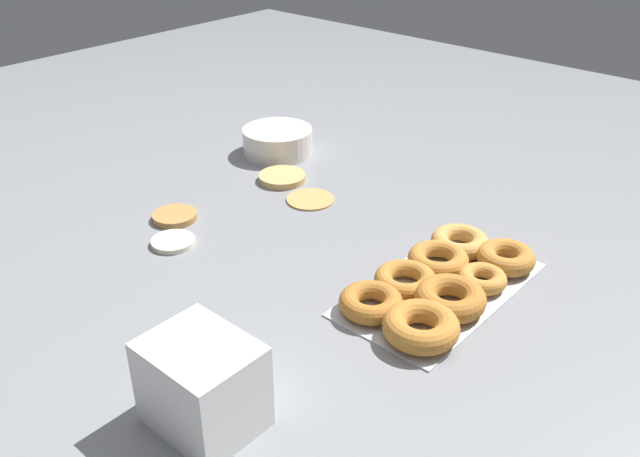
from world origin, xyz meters
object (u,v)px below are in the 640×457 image
(donut_tray, at_px, (441,283))
(pancake_0, at_px, (175,216))
(pancake_3, at_px, (282,178))
(container_stack, at_px, (202,385))
(pancake_1, at_px, (173,242))
(batter_bowl, at_px, (278,141))
(pancake_2, at_px, (310,199))

(donut_tray, bearing_deg, pancake_0, 103.76)
(pancake_3, bearing_deg, container_stack, -143.42)
(pancake_1, height_order, batter_bowl, batter_bowl)
(pancake_2, bearing_deg, container_stack, -149.87)
(pancake_2, relative_size, batter_bowl, 0.60)
(pancake_0, height_order, batter_bowl, batter_bowl)
(pancake_2, xyz_separation_m, pancake_3, (0.03, 0.11, 0.00))
(pancake_1, bearing_deg, donut_tray, -67.08)
(pancake_0, xyz_separation_m, pancake_2, (0.24, -0.15, -0.00))
(pancake_0, xyz_separation_m, container_stack, (-0.32, -0.48, 0.06))
(pancake_2, distance_m, container_stack, 0.66)
(pancake_0, height_order, donut_tray, donut_tray)
(batter_bowl, bearing_deg, container_stack, -141.40)
(pancake_0, distance_m, pancake_2, 0.29)
(batter_bowl, distance_m, container_stack, 0.90)
(pancake_0, distance_m, container_stack, 0.58)
(pancake_1, relative_size, pancake_2, 0.80)
(pancake_1, bearing_deg, pancake_2, -13.07)
(donut_tray, bearing_deg, pancake_3, 74.46)
(pancake_3, bearing_deg, pancake_2, -105.02)
(donut_tray, height_order, batter_bowl, batter_bowl)
(donut_tray, distance_m, batter_bowl, 0.68)
(pancake_0, xyz_separation_m, pancake_1, (-0.06, -0.08, -0.00))
(pancake_3, distance_m, donut_tray, 0.53)
(pancake_0, relative_size, donut_tray, 0.23)
(pancake_2, xyz_separation_m, container_stack, (-0.56, -0.33, 0.06))
(pancake_0, distance_m, batter_bowl, 0.39)
(donut_tray, distance_m, container_stack, 0.46)
(pancake_1, relative_size, pancake_3, 0.78)
(pancake_2, height_order, container_stack, container_stack)
(pancake_1, height_order, container_stack, container_stack)
(pancake_3, distance_m, container_stack, 0.74)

